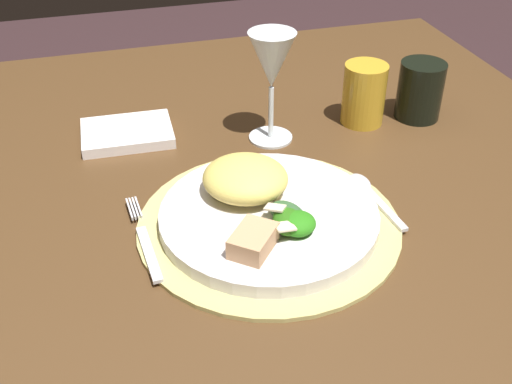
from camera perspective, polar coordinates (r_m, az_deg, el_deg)
The scene contains 12 objects.
dining_table at distance 0.97m, azimuth -0.92°, elevation -5.66°, with size 1.13×1.07×0.73m.
placemat at distance 0.79m, azimuth 1.00°, elevation -3.00°, with size 0.34×0.34×0.01m, color tan.
dinner_plate at distance 0.78m, azimuth 1.01°, elevation -2.29°, with size 0.28×0.28×0.02m, color silver.
pasta_serving at distance 0.80m, azimuth -0.99°, elevation 1.27°, with size 0.11×0.11×0.05m, color #E2C85E.
salad_greens at distance 0.75m, azimuth 3.18°, elevation -2.59°, with size 0.07×0.09×0.03m.
bread_piece at distance 0.71m, azimuth -0.26°, elevation -4.49°, with size 0.06×0.04×0.03m, color tan.
fork at distance 0.77m, azimuth -10.17°, elevation -4.46°, with size 0.02×0.17×0.00m.
spoon at distance 0.86m, azimuth 10.27°, elevation 0.10°, with size 0.03×0.14×0.01m.
napkin at distance 1.00m, azimuth -11.75°, elevation 5.32°, with size 0.14×0.10×0.02m, color white.
wine_glass at distance 0.93m, azimuth 1.46°, elevation 11.62°, with size 0.07×0.07×0.17m.
amber_tumbler at distance 1.02m, azimuth 9.89°, elevation 8.85°, with size 0.07×0.07×0.10m, color gold.
dark_tumbler at distance 1.06m, azimuth 14.84°, elevation 9.00°, with size 0.07×0.07×0.10m, color black.
Camera 1 is at (-0.19, -0.71, 1.22)m, focal length 43.53 mm.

